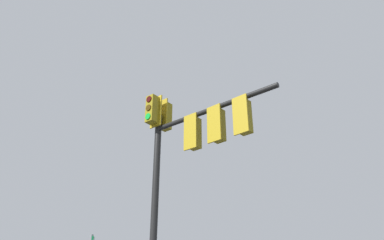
% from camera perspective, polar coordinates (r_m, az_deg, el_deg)
% --- Properties ---
extents(signal_mast_assembly, '(3.80, 2.73, 7.37)m').
position_cam_1_polar(signal_mast_assembly, '(10.30, -1.57, -4.86)').
color(signal_mast_assembly, black).
rests_on(signal_mast_assembly, ground).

